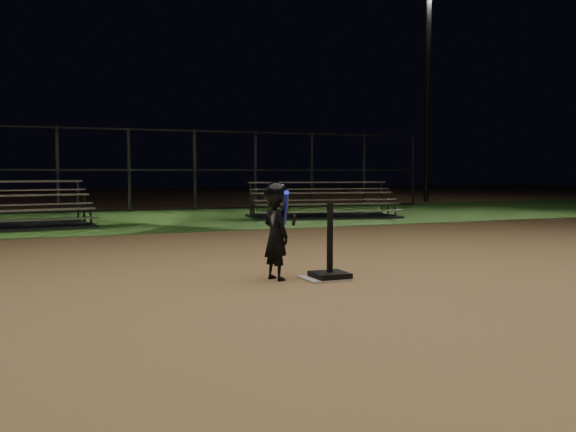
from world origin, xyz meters
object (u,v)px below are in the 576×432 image
Objects in this scene: batting_tee at (330,264)px; home_plate at (323,278)px; light_pole_right at (429,76)px; child_batter at (276,228)px; bleacher_right at (323,210)px.

home_plate is at bearing 152.06° from batting_tee.
home_plate is 19.79m from light_pole_right.
light_pole_right is at bearing -57.47° from child_batter.
batting_tee is at bearing -105.36° from bleacher_right.
batting_tee is at bearing -128.35° from child_batter.
light_pole_right is at bearing 51.23° from home_plate.
home_plate is at bearing -128.77° from light_pole_right.
bleacher_right is at bearing 64.19° from batting_tee.
child_batter is at bearing -130.25° from light_pole_right.
bleacher_right reaches higher than home_plate.
home_plate is 0.54× the size of batting_tee.
light_pole_right reaches higher than bleacher_right.
light_pole_right reaches higher than batting_tee.
home_plate is 9.66m from bleacher_right.
child_batter is at bearing -108.90° from bleacher_right.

